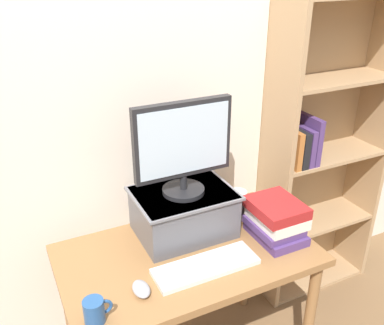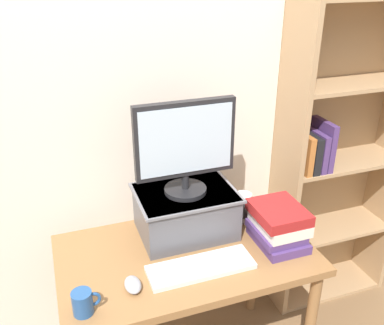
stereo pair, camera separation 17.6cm
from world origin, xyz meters
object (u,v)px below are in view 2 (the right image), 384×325
Objects in this scene: riser_box at (186,211)px; computer_mouse at (133,285)px; desk at (186,269)px; coffee_mug at (83,303)px; desk_speaker at (243,208)px; keyboard at (201,267)px; computer_monitor at (185,145)px; bookshelf_unit at (335,159)px; book_stack at (278,225)px.

computer_mouse is (-0.32, -0.30, -0.09)m from riser_box.
coffee_mug is at bearing -155.15° from desk.
coffee_mug is at bearing -156.14° from desk_speaker.
desk_speaker reaches higher than keyboard.
desk is at bearing -108.96° from computer_monitor.
desk_speaker is at bearing 23.86° from coffee_mug.
keyboard is at bearing 9.53° from coffee_mug.
keyboard is at bearing -154.97° from bookshelf_unit.
keyboard is 0.29m from computer_mouse.
riser_box is 0.44m from computer_mouse.
computer_monitor is (0.00, -0.00, 0.33)m from riser_box.
book_stack is (0.36, -0.21, -0.35)m from computer_monitor.
keyboard is (-0.97, -0.45, -0.14)m from bookshelf_unit.
coffee_mug is (-0.51, -0.36, -0.39)m from computer_monitor.
bookshelf_unit is at bearing 10.46° from riser_box.
keyboard is (-0.03, -0.28, -0.10)m from riser_box.
riser_box is at bearing 149.11° from book_stack.
computer_monitor reaches higher than keyboard.
riser_box reaches higher than coffee_mug.
desk_speaker reaches higher than desk.
coffee_mug is at bearing -170.63° from book_stack.
riser_box is at bearing 71.21° from desk.
riser_box is at bearing 83.99° from keyboard.
computer_mouse is 0.71× the size of desk_speaker.
bookshelf_unit is 6.72× the size of book_stack.
desk_speaker is at bearing 40.60° from keyboard.
bookshelf_unit is at bearing 15.45° from desk_speaker.
computer_monitor is at bearing 149.28° from book_stack.
computer_mouse is at bearing 18.46° from coffee_mug.
desk is at bearing 170.40° from book_stack.
riser_box is at bearing 178.75° from desk_speaker.
book_stack is 1.76× the size of desk_speaker.
bookshelf_unit reaches higher than desk_speaker.
computer_monitor reaches higher than computer_mouse.
bookshelf_unit reaches higher than book_stack.
keyboard is at bearing -96.04° from computer_monitor.
desk_speaker is (0.80, 0.35, 0.03)m from coffee_mug.
bookshelf_unit is 16.65× the size of coffee_mug.
computer_monitor reaches higher than desk.
book_stack is at bearing -30.72° from computer_monitor.
bookshelf_unit is at bearing 25.03° from keyboard.
desk_speaker is at bearing -164.55° from bookshelf_unit.
riser_box is 0.30m from keyboard.
book_stack reaches higher than coffee_mug.
desk is 2.49× the size of computer_monitor.
bookshelf_unit is at bearing 17.92° from desk.
computer_monitor reaches higher than book_stack.
book_stack is (0.39, 0.06, 0.08)m from keyboard.
book_stack is 0.22m from desk_speaker.
coffee_mug reaches higher than computer_mouse.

